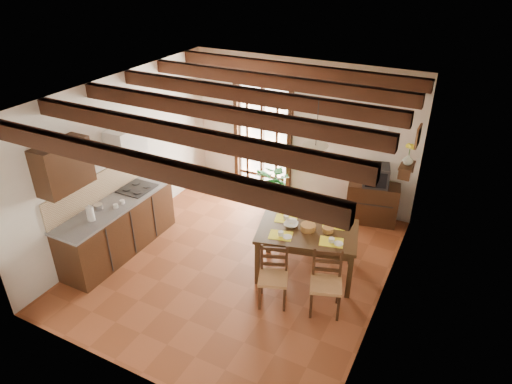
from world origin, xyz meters
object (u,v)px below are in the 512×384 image
Objects in this scene: crt_tv at (376,175)px; kitchen_counter at (118,226)px; chair_near_left at (273,286)px; chair_far_right at (334,235)px; sideboard at (372,203)px; chair_near_right at (325,293)px; potted_plant at (276,182)px; pendant_lamp at (315,150)px; dining_table at (307,236)px; chair_far_left at (290,228)px.

kitchen_counter is at bearing -156.49° from crt_tv.
chair_near_left is at bearing 0.40° from kitchen_counter.
chair_far_right is 1.20m from sideboard.
potted_plant is (-1.83, 2.27, 0.28)m from chair_near_right.
kitchen_counter is 2.53× the size of chair_near_left.
crt_tv is at bearing 71.78° from chair_near_right.
pendant_lamp is at bearing 61.89° from chair_far_right.
kitchen_counter is 4.23× the size of crt_tv.
potted_plant reaches higher than crt_tv.
chair_near_left is 0.95× the size of chair_near_right.
chair_near_right is (0.54, -0.65, -0.41)m from dining_table.
pendant_lamp reaches higher than sideboard.
chair_far_right is at bearing 169.86° from chair_far_left.
dining_table is 1.98× the size of pendant_lamp.
dining_table is at bearing 111.14° from chair_near_right.
kitchen_counter is 3.56m from chair_near_right.
chair_near_right is 0.99× the size of chair_far_left.
pendant_lamp is at bearing 17.52° from kitchen_counter.
pendant_lamp reaches higher than crt_tv.
chair_far_right is 1.95m from pendant_lamp.
dining_table is 1.89× the size of chair_near_left.
crt_tv is (3.53, 2.82, 0.49)m from kitchen_counter.
potted_plant is at bearing 130.14° from pendant_lamp.
sideboard is at bearing -152.81° from chair_far_left.
crt_tv is at bearing 38.65° from kitchen_counter.
kitchen_counter is at bearing 13.31° from chair_far_right.
crt_tv is at bearing -152.93° from chair_far_left.
pendant_lamp is (3.01, 0.95, 1.60)m from kitchen_counter.
chair_near_left is 1.05× the size of pendant_lamp.
chair_near_left is 1.52m from chair_far_left.
chair_near_left is at bearing 63.44° from chair_far_right.
crt_tv is at bearing -121.09° from chair_far_right.
chair_near_left is (-0.18, -0.83, -0.43)m from dining_table.
pendant_lamp is at bearing -116.91° from sideboard.
dining_table is at bearing 63.48° from chair_far_right.
potted_plant is at bearing 110.00° from chair_near_right.
sideboard is (1.06, 1.33, 0.09)m from chair_far_left.
kitchen_counter reaches higher than chair_near_left.
chair_near_left reaches higher than dining_table.
kitchen_counter reaches higher than sideboard.
kitchen_counter is at bearing 7.12° from chair_far_left.
kitchen_counter reaches higher than dining_table.
kitchen_counter is at bearing -124.95° from potted_plant.
potted_plant is at bearing 55.05° from kitchen_counter.
chair_near_left is at bearing -65.75° from potted_plant.
pendant_lamp is at bearing 107.16° from chair_near_right.
kitchen_counter is 1.34× the size of dining_table.
pendant_lamp is at bearing 76.00° from dining_table.
potted_plant is at bearing 179.66° from sideboard.
crt_tv is at bearing -101.51° from sideboard.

